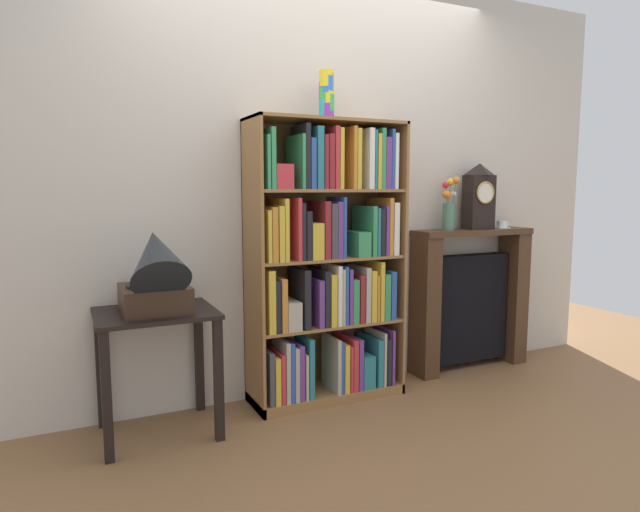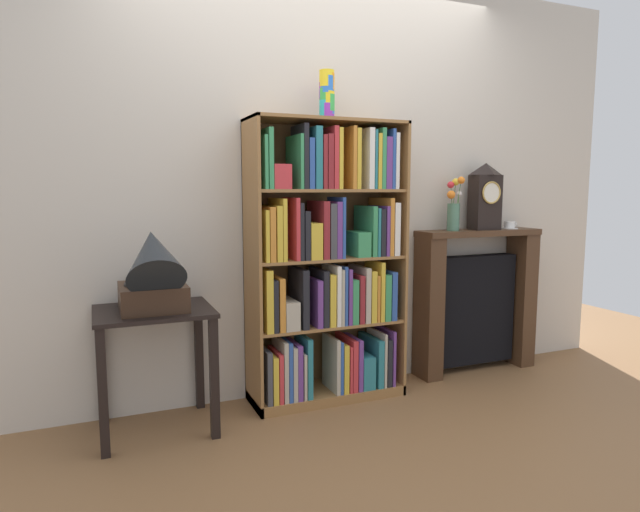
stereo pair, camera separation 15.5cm
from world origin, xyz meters
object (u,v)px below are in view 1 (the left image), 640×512
(cup_stack, at_px, (327,95))
(flower_vase, at_px, (449,208))
(bookshelf, at_px, (327,271))
(mantel_clock, at_px, (479,196))
(gramophone, at_px, (156,272))
(side_table_left, at_px, (157,340))
(teacup_with_saucer, at_px, (502,225))
(fireplace_mantel, at_px, (469,300))

(cup_stack, relative_size, flower_vase, 0.79)
(bookshelf, xyz_separation_m, mantel_clock, (1.20, 0.07, 0.43))
(bookshelf, distance_m, gramophone, 1.02)
(bookshelf, xyz_separation_m, side_table_left, (-1.01, -0.06, -0.29))
(mantel_clock, relative_size, teacup_with_saucer, 3.73)
(gramophone, distance_m, teacup_with_saucer, 2.45)
(flower_vase, bearing_deg, teacup_with_saucer, 0.00)
(side_table_left, relative_size, flower_vase, 1.82)
(side_table_left, bearing_deg, mantel_clock, 3.37)
(gramophone, relative_size, mantel_clock, 1.12)
(cup_stack, bearing_deg, side_table_left, -174.55)
(side_table_left, height_order, fireplace_mantel, fireplace_mantel)
(bookshelf, xyz_separation_m, fireplace_mantel, (1.17, 0.09, -0.30))
(fireplace_mantel, relative_size, teacup_with_saucer, 8.17)
(side_table_left, bearing_deg, cup_stack, 5.45)
(bookshelf, bearing_deg, teacup_with_saucer, 2.75)
(side_table_left, bearing_deg, teacup_with_saucer, 3.12)
(cup_stack, xyz_separation_m, flower_vase, (0.94, 0.04, -0.67))
(cup_stack, bearing_deg, teacup_with_saucer, 1.43)
(flower_vase, relative_size, teacup_with_saucer, 2.95)
(bookshelf, xyz_separation_m, gramophone, (-1.01, -0.13, 0.08))
(side_table_left, height_order, teacup_with_saucer, teacup_with_saucer)
(flower_vase, height_order, teacup_with_saucer, flower_vase)
(bookshelf, bearing_deg, mantel_clock, 3.16)
(flower_vase, bearing_deg, side_table_left, -176.12)
(mantel_clock, bearing_deg, fireplace_mantel, 154.30)
(teacup_with_saucer, bearing_deg, flower_vase, -180.00)
(gramophone, bearing_deg, fireplace_mantel, 5.77)
(gramophone, height_order, flower_vase, flower_vase)
(gramophone, relative_size, fireplace_mantel, 0.51)
(cup_stack, bearing_deg, bookshelf, -106.62)
(cup_stack, relative_size, gramophone, 0.56)
(flower_vase, bearing_deg, mantel_clock, -0.51)
(cup_stack, relative_size, teacup_with_saucer, 2.33)
(cup_stack, height_order, teacup_with_saucer, cup_stack)
(bookshelf, height_order, gramophone, bookshelf)
(bookshelf, bearing_deg, side_table_left, -176.37)
(side_table_left, distance_m, flower_vase, 2.07)
(bookshelf, bearing_deg, flower_vase, 4.14)
(bookshelf, xyz_separation_m, flower_vase, (0.95, 0.07, 0.36))
(bookshelf, height_order, fireplace_mantel, bookshelf)
(fireplace_mantel, distance_m, flower_vase, 0.69)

